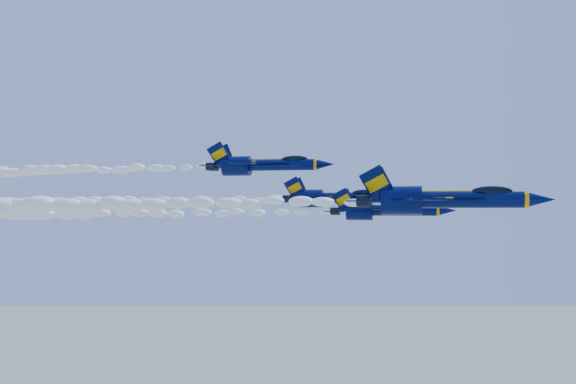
% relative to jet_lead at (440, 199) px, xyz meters
% --- Properties ---
extents(jet_lead, '(19.87, 16.30, 7.38)m').
position_rel_jet_lead_xyz_m(jet_lead, '(0.00, 0.00, 0.00)').
color(jet_lead, '#040A39').
extents(smoke_trail_jet_lead, '(56.47, 2.53, 2.28)m').
position_rel_jet_lead_xyz_m(smoke_trail_jet_lead, '(-36.72, 0.00, -0.49)').
color(smoke_trail_jet_lead, white).
extents(jet_second, '(15.38, 12.62, 5.72)m').
position_rel_jet_lead_xyz_m(jet_second, '(-6.59, 12.18, -1.15)').
color(jet_second, '#040A39').
extents(smoke_trail_jet_second, '(56.47, 1.96, 1.76)m').
position_rel_jet_lead_xyz_m(smoke_trail_jet_second, '(-41.40, 12.18, -1.59)').
color(smoke_trail_jet_second, white).
extents(jet_third, '(16.12, 13.22, 5.99)m').
position_rel_jet_lead_xyz_m(jet_third, '(-13.87, 18.51, 0.55)').
color(jet_third, '#040A39').
extents(smoke_trail_jet_third, '(56.47, 2.05, 1.85)m').
position_rel_jet_lead_xyz_m(smoke_trail_jet_third, '(-49.00, 18.51, 0.09)').
color(smoke_trail_jet_third, white).
extents(jet_fourth, '(20.09, 16.48, 7.47)m').
position_rel_jet_lead_xyz_m(jet_fourth, '(-26.44, 27.51, 5.84)').
color(jet_fourth, '#040A39').
extents(smoke_trail_jet_fourth, '(56.47, 2.56, 2.30)m').
position_rel_jet_lead_xyz_m(smoke_trail_jet_fourth, '(-63.26, 27.51, 5.35)').
color(smoke_trail_jet_fourth, white).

